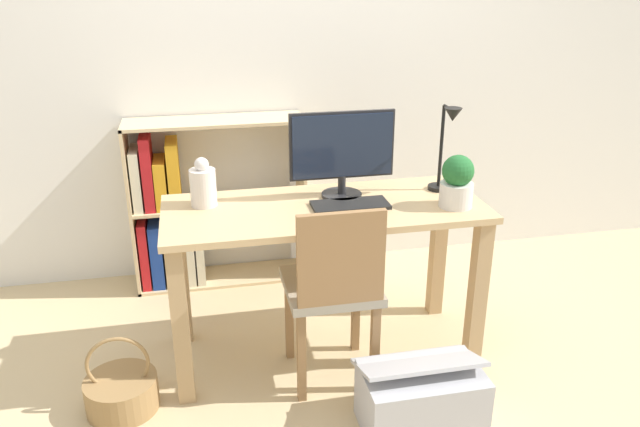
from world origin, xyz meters
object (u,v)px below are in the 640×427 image
(desk_lamp, at_px, (447,141))
(storage_box, at_px, (421,398))
(keyboard, at_px, (350,205))
(potted_plant, at_px, (457,182))
(vase, at_px, (203,185))
(bookshelf, at_px, (184,214))
(basket, at_px, (122,391))
(monitor, at_px, (342,150))
(chair, at_px, (334,286))

(desk_lamp, xyz_separation_m, storage_box, (-0.31, -0.66, -0.88))
(keyboard, height_order, potted_plant, potted_plant)
(keyboard, bearing_deg, potted_plant, -11.28)
(vase, bearing_deg, bookshelf, 98.47)
(storage_box, bearing_deg, desk_lamp, 64.55)
(desk_lamp, bearing_deg, storage_box, -115.45)
(desk_lamp, bearing_deg, vase, 176.25)
(potted_plant, relative_size, basket, 0.67)
(keyboard, distance_m, desk_lamp, 0.54)
(potted_plant, bearing_deg, bookshelf, 140.66)
(monitor, height_order, potted_plant, monitor)
(basket, bearing_deg, keyboard, 11.34)
(bookshelf, bearing_deg, basket, -104.97)
(monitor, relative_size, bookshelf, 0.49)
(bookshelf, xyz_separation_m, basket, (-0.30, -1.11, -0.35))
(vase, relative_size, bookshelf, 0.23)
(monitor, height_order, bookshelf, monitor)
(desk_lamp, bearing_deg, bookshelf, 146.04)
(chair, bearing_deg, potted_plant, 19.87)
(keyboard, bearing_deg, storage_box, -74.75)
(vase, height_order, basket, vase)
(keyboard, xyz_separation_m, basket, (-1.04, -0.21, -0.69))
(vase, bearing_deg, keyboard, -13.30)
(keyboard, distance_m, vase, 0.66)
(monitor, distance_m, potted_plant, 0.53)
(monitor, bearing_deg, desk_lamp, -7.14)
(basket, relative_size, storage_box, 0.72)
(basket, height_order, storage_box, basket)
(monitor, height_order, keyboard, monitor)
(chair, bearing_deg, basket, -171.86)
(keyboard, height_order, chair, chair)
(bookshelf, xyz_separation_m, storage_box, (0.91, -1.48, -0.29))
(bookshelf, relative_size, basket, 2.80)
(potted_plant, height_order, chair, potted_plant)
(keyboard, height_order, desk_lamp, desk_lamp)
(chair, bearing_deg, storage_box, -44.46)
(basket, bearing_deg, vase, 41.45)
(keyboard, bearing_deg, basket, -168.66)
(keyboard, distance_m, potted_plant, 0.48)
(desk_lamp, relative_size, storage_box, 0.85)
(desk_lamp, distance_m, bookshelf, 1.58)
(keyboard, bearing_deg, chair, -119.94)
(vase, xyz_separation_m, bookshelf, (-0.11, 0.75, -0.43))
(keyboard, xyz_separation_m, vase, (-0.64, 0.15, 0.09))
(chair, distance_m, bookshelf, 1.27)
(vase, relative_size, storage_box, 0.45)
(desk_lamp, xyz_separation_m, chair, (-0.59, -0.29, -0.53))
(monitor, relative_size, vase, 2.17)
(monitor, bearing_deg, bookshelf, 134.26)
(vase, xyz_separation_m, desk_lamp, (1.11, -0.07, 0.16))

